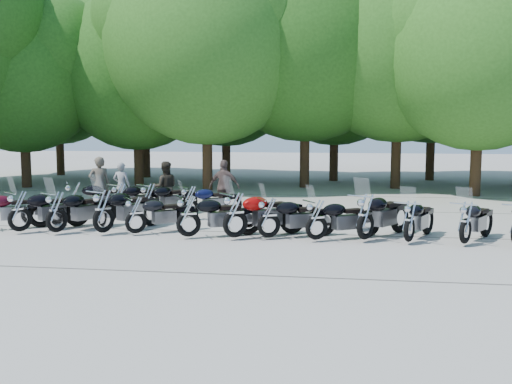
# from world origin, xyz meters

# --- Properties ---
(ground) EXTENTS (90.00, 90.00, 0.00)m
(ground) POSITION_xyz_m (0.00, 0.00, 0.00)
(ground) COLOR gray
(ground) RESTS_ON ground
(tree_1) EXTENTS (6.97, 6.97, 8.55)m
(tree_1) POSITION_xyz_m (-12.04, 11.24, 5.06)
(tree_1) COLOR #3A2614
(tree_1) RESTS_ON ground
(tree_2) EXTENTS (7.31, 7.31, 8.97)m
(tree_2) POSITION_xyz_m (-7.25, 12.84, 5.31)
(tree_2) COLOR #3A2614
(tree_2) RESTS_ON ground
(tree_3) EXTENTS (8.70, 8.70, 10.67)m
(tree_3) POSITION_xyz_m (-3.57, 11.24, 6.32)
(tree_3) COLOR #3A2614
(tree_3) RESTS_ON ground
(tree_4) EXTENTS (9.13, 9.13, 11.20)m
(tree_4) POSITION_xyz_m (0.54, 13.09, 6.64)
(tree_4) COLOR #3A2614
(tree_4) RESTS_ON ground
(tree_5) EXTENTS (9.04, 9.04, 11.10)m
(tree_5) POSITION_xyz_m (4.61, 13.20, 6.57)
(tree_5) COLOR #3A2614
(tree_5) RESTS_ON ground
(tree_6) EXTENTS (8.00, 8.00, 9.82)m
(tree_6) POSITION_xyz_m (7.55, 10.82, 5.81)
(tree_6) COLOR #3A2614
(tree_6) RESTS_ON ground
(tree_9) EXTENTS (7.59, 7.59, 9.32)m
(tree_9) POSITION_xyz_m (-13.53, 17.59, 5.52)
(tree_9) COLOR #3A2614
(tree_9) RESTS_ON ground
(tree_10) EXTENTS (7.78, 7.78, 9.55)m
(tree_10) POSITION_xyz_m (-8.29, 16.97, 5.66)
(tree_10) COLOR #3A2614
(tree_10) RESTS_ON ground
(tree_11) EXTENTS (7.56, 7.56, 9.28)m
(tree_11) POSITION_xyz_m (-3.76, 16.43, 5.49)
(tree_11) COLOR #3A2614
(tree_11) RESTS_ON ground
(tree_12) EXTENTS (7.88, 7.88, 9.67)m
(tree_12) POSITION_xyz_m (1.80, 16.47, 5.72)
(tree_12) COLOR #3A2614
(tree_12) RESTS_ON ground
(tree_13) EXTENTS (8.31, 8.31, 10.20)m
(tree_13) POSITION_xyz_m (6.69, 17.47, 6.04)
(tree_13) COLOR #3A2614
(tree_13) RESTS_ON ground
(motorcycle_1) EXTENTS (1.96, 2.23, 1.29)m
(motorcycle_1) POSITION_xyz_m (-6.18, 0.43, 0.65)
(motorcycle_1) COLOR black
(motorcycle_1) RESTS_ON ground
(motorcycle_2) EXTENTS (1.68, 2.33, 1.28)m
(motorcycle_2) POSITION_xyz_m (-5.16, 0.46, 0.64)
(motorcycle_2) COLOR black
(motorcycle_2) RESTS_ON ground
(motorcycle_3) EXTENTS (1.74, 2.46, 1.35)m
(motorcycle_3) POSITION_xyz_m (-3.91, 0.57, 0.68)
(motorcycle_3) COLOR black
(motorcycle_3) RESTS_ON ground
(motorcycle_4) EXTENTS (1.96, 1.77, 1.15)m
(motorcycle_4) POSITION_xyz_m (-3.05, 0.65, 0.57)
(motorcycle_4) COLOR black
(motorcycle_4) RESTS_ON ground
(motorcycle_5) EXTENTS (2.28, 1.65, 1.26)m
(motorcycle_5) POSITION_xyz_m (-1.56, 0.37, 0.63)
(motorcycle_5) COLOR black
(motorcycle_5) RESTS_ON ground
(motorcycle_6) EXTENTS (2.34, 2.08, 1.36)m
(motorcycle_6) POSITION_xyz_m (-0.36, 0.41, 0.68)
(motorcycle_6) COLOR #8A0605
(motorcycle_6) RESTS_ON ground
(motorcycle_7) EXTENTS (2.19, 1.56, 1.21)m
(motorcycle_7) POSITION_xyz_m (0.46, 0.58, 0.60)
(motorcycle_7) COLOR black
(motorcycle_7) RESTS_ON ground
(motorcycle_8) EXTENTS (2.13, 1.67, 1.19)m
(motorcycle_8) POSITION_xyz_m (1.67, 0.44, 0.60)
(motorcycle_8) COLOR black
(motorcycle_8) RESTS_ON ground
(motorcycle_9) EXTENTS (1.93, 2.40, 1.36)m
(motorcycle_9) POSITION_xyz_m (2.86, 0.62, 0.68)
(motorcycle_9) COLOR black
(motorcycle_9) RESTS_ON ground
(motorcycle_10) EXTENTS (1.44, 2.20, 1.20)m
(motorcycle_10) POSITION_xyz_m (3.91, 0.52, 0.60)
(motorcycle_10) COLOR black
(motorcycle_10) RESTS_ON ground
(motorcycle_11) EXTENTS (1.63, 2.17, 1.21)m
(motorcycle_11) POSITION_xyz_m (5.21, 0.48, 0.60)
(motorcycle_11) COLOR black
(motorcycle_11) RESTS_ON ground
(motorcycle_14) EXTENTS (2.26, 1.64, 1.25)m
(motorcycle_14) POSITION_xyz_m (-6.00, 3.36, 0.62)
(motorcycle_14) COLOR black
(motorcycle_14) RESTS_ON ground
(motorcycle_15) EXTENTS (1.67, 2.19, 1.22)m
(motorcycle_15) POSITION_xyz_m (-4.53, 3.35, 0.61)
(motorcycle_15) COLOR black
(motorcycle_15) RESTS_ON ground
(motorcycle_16) EXTENTS (1.80, 2.15, 1.23)m
(motorcycle_16) POSITION_xyz_m (-3.59, 3.34, 0.61)
(motorcycle_16) COLOR black
(motorcycle_16) RESTS_ON ground
(motorcycle_17) EXTENTS (1.97, 1.87, 1.18)m
(motorcycle_17) POSITION_xyz_m (-2.27, 3.23, 0.59)
(motorcycle_17) COLOR black
(motorcycle_17) RESTS_ON ground
(rider_0) EXTENTS (0.80, 0.69, 1.86)m
(rider_0) POSITION_xyz_m (-5.49, 4.08, 0.93)
(rider_0) COLOR brown
(rider_0) RESTS_ON ground
(rider_1) EXTENTS (0.99, 0.88, 1.69)m
(rider_1) POSITION_xyz_m (-3.44, 4.54, 0.85)
(rider_1) COLOR black
(rider_1) RESTS_ON ground
(rider_2) EXTENTS (1.07, 0.56, 1.75)m
(rider_2) POSITION_xyz_m (-1.51, 4.71, 0.88)
(rider_2) COLOR brown
(rider_2) RESTS_ON ground
(rider_3) EXTENTS (0.59, 0.39, 1.61)m
(rider_3) POSITION_xyz_m (-5.16, 5.15, 0.81)
(rider_3) COLOR gray
(rider_3) RESTS_ON ground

